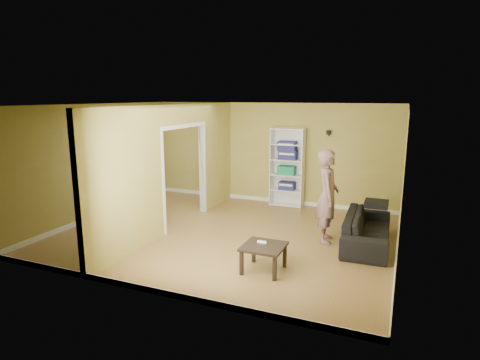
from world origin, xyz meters
name	(u,v)px	position (x,y,z in m)	size (l,w,h in m)	color
room_shell	(227,171)	(0.00, 0.00, 1.30)	(6.50, 6.50, 6.50)	brown
partition	(175,167)	(-1.20, 0.00, 1.30)	(0.22, 5.50, 2.60)	#A2A656
wall_speaker	(329,132)	(1.50, 2.69, 1.90)	(0.10, 0.10, 0.10)	black
sofa	(368,225)	(2.70, 0.46, 0.39)	(0.88, 2.06, 0.78)	black
person	(328,188)	(1.95, 0.34, 1.05)	(0.60, 0.77, 2.11)	slate
bookshelf	(288,167)	(0.52, 2.61, 0.99)	(0.84, 0.37, 1.99)	white
paper_box_navy_a	(287,186)	(0.53, 2.56, 0.52)	(0.40, 0.26, 0.20)	navy
paper_box_teal	(287,170)	(0.51, 2.56, 0.92)	(0.43, 0.28, 0.22)	#216B6A
paper_box_navy_b	(288,155)	(0.54, 2.56, 1.32)	(0.45, 0.30, 0.23)	navy
paper_box_navy_c	(287,146)	(0.51, 2.56, 1.54)	(0.45, 0.29, 0.23)	navy
coffee_table	(264,249)	(1.28, -1.41, 0.37)	(0.65, 0.65, 0.44)	#33261A
game_controller	(262,242)	(1.21, -1.32, 0.45)	(0.15, 0.04, 0.03)	white
dining_table	(131,186)	(-2.64, 0.37, 0.68)	(1.22, 0.81, 0.76)	tan
chair_left	(106,194)	(-3.40, 0.38, 0.44)	(0.40, 0.40, 0.87)	tan
chair_near	(117,199)	(-2.63, -0.17, 0.50)	(0.46, 0.46, 1.01)	tan
chair_far	(147,191)	(-2.60, 0.91, 0.47)	(0.43, 0.43, 0.94)	#D1B97F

